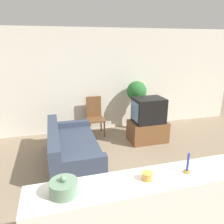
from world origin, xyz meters
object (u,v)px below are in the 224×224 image
(television, at_px, (148,110))
(potted_plant, at_px, (137,92))
(wooden_chair, at_px, (95,115))
(decorative_bowl, at_px, (64,187))
(couch, at_px, (72,150))

(television, relative_size, potted_plant, 1.12)
(television, height_order, potted_plant, potted_plant)
(wooden_chair, relative_size, decorative_bowl, 3.88)
(television, bearing_deg, wooden_chair, 145.67)
(couch, bearing_deg, decorative_bowl, -96.29)
(television, height_order, decorative_bowl, decorative_bowl)
(potted_plant, xyz_separation_m, decorative_bowl, (-2.17, -3.66, 0.02))
(television, distance_m, decorative_bowl, 3.59)
(couch, height_order, decorative_bowl, decorative_bowl)
(wooden_chair, height_order, decorative_bowl, decorative_bowl)
(wooden_chair, xyz_separation_m, potted_plant, (1.17, 0.02, 0.54))
(couch, xyz_separation_m, wooden_chair, (0.75, 1.36, 0.25))
(wooden_chair, xyz_separation_m, decorative_bowl, (-1.00, -3.64, 0.56))
(couch, xyz_separation_m, television, (1.90, 0.57, 0.52))
(potted_plant, bearing_deg, wooden_chair, -179.05)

